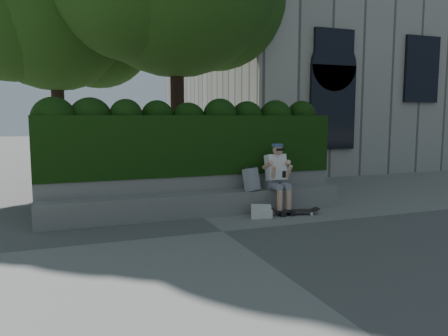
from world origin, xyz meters
name	(u,v)px	position (x,y,z in m)	size (l,w,h in m)	color
ground	(223,231)	(0.00, 0.00, 0.00)	(80.00, 80.00, 0.00)	slate
bench_ledge	(200,204)	(0.00, 1.25, 0.23)	(6.00, 0.45, 0.45)	gray
planter_wall	(193,193)	(0.00, 1.73, 0.38)	(6.00, 0.50, 0.75)	gray
hedge	(190,145)	(0.00, 1.95, 1.35)	(6.00, 1.00, 1.20)	black
tree_right	(54,5)	(-2.52, 5.93, 4.84)	(4.47, 4.47, 7.08)	black
person	(277,175)	(1.58, 1.07, 0.75)	(0.40, 0.76, 1.38)	gray
skateboard	(296,211)	(1.79, 0.67, 0.07)	(0.86, 0.37, 0.09)	black
backpack_plaid	(251,180)	(1.04, 1.15, 0.67)	(0.31, 0.16, 0.45)	#BCBBC0
backpack_ground	(261,212)	(1.03, 0.67, 0.12)	(0.38, 0.26, 0.24)	silver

